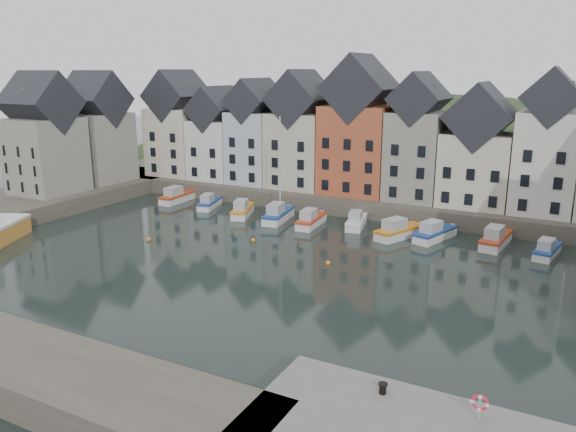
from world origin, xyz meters
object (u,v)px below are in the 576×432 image
Objects in this scene: boat_a at (177,197)px; mooring_bollard at (383,388)px; boat_d at (278,214)px; life_ring_post at (480,403)px.

mooring_bollard is (41.36, -35.52, 1.57)m from boat_a.
boat_d is 22.67× the size of mooring_bollard.
boat_d is at bearing 126.08° from mooring_bollard.
mooring_bollard is at bearing -42.75° from boat_a.
boat_d is at bearing -9.92° from boat_a.
boat_d is at bearing 130.93° from life_ring_post.
boat_a is 0.51× the size of boat_d.
mooring_bollard is 4.66m from life_ring_post.
mooring_bollard is at bearing -63.20° from boat_d.
life_ring_post is at bearing -39.81° from boat_a.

